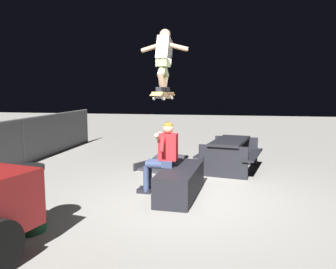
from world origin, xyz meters
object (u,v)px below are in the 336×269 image
person_sitting_on_ledge (162,153)px  skater_airborne (164,57)px  picnic_table_back (230,150)px  kicker_ramp (162,166)px  ledge_box_main (180,182)px  skateboard (163,96)px  trash_bin (28,199)px

person_sitting_on_ledge → skater_airborne: skater_airborne is taller
picnic_table_back → skater_airborne: bearing=150.2°
skater_airborne → kicker_ramp: 3.20m
kicker_ramp → picnic_table_back: (0.11, -1.64, 0.44)m
ledge_box_main → skateboard: size_ratio=1.69×
person_sitting_on_ledge → picnic_table_back: bearing=-30.1°
skateboard → skater_airborne: bearing=-4.0°
ledge_box_main → kicker_ramp: bearing=20.0°
skateboard → skater_airborne: (0.06, -0.00, 0.69)m
skater_airborne → picnic_table_back: (2.11, -1.21, -2.03)m
ledge_box_main → person_sitting_on_ledge: 0.62m
person_sitting_on_ledge → skateboard: 1.07m
person_sitting_on_ledge → ledge_box_main: bearing=-104.0°
ledge_box_main → picnic_table_back: size_ratio=0.90×
person_sitting_on_ledge → skateboard: skateboard is taller
skater_airborne → kicker_ramp: (2.00, 0.44, -2.46)m
person_sitting_on_ledge → picnic_table_back: 2.48m
skateboard → kicker_ramp: skateboard is taller
skateboard → picnic_table_back: (2.16, -1.21, -1.34)m
ledge_box_main → skateboard: (0.06, 0.33, 1.58)m
person_sitting_on_ledge → kicker_ramp: person_sitting_on_ledge is taller
person_sitting_on_ledge → skater_airborne: 1.76m
picnic_table_back → trash_bin: trash_bin is taller
kicker_ramp → trash_bin: (-4.09, 1.06, 0.40)m
skateboard → picnic_table_back: bearing=-29.2°
ledge_box_main → skater_airborne: (0.11, 0.33, 2.26)m
person_sitting_on_ledge → trash_bin: (-2.07, 1.47, -0.30)m
ledge_box_main → person_sitting_on_ledge: size_ratio=1.28×
ledge_box_main → picnic_table_back: bearing=-21.6°
ledge_box_main → skater_airborne: bearing=70.9°
skater_airborne → trash_bin: bearing=144.4°
person_sitting_on_ledge → trash_bin: size_ratio=1.47×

